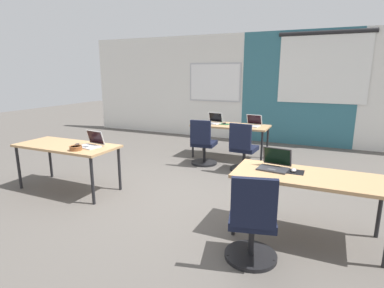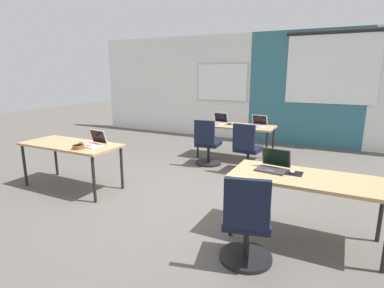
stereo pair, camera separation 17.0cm
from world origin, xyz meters
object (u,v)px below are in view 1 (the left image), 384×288
object	(u,v)px
desk_near_left	(67,149)
laptop_near_right_inner	(274,164)
mouse_far_left	(224,123)
mouse_far_right	(239,125)
snack_bowl	(76,148)
laptop_near_left_inner	(91,143)
chair_far_right	(243,152)
laptop_far_right	(252,124)
chair_near_right_inner	(252,226)
chair_far_left	(203,146)
mouse_near_right_inner	(294,170)
mouse_near_left_inner	(77,145)
desk_far_center	(230,128)
desk_near_right	(309,180)
laptop_far_left	(213,121)

from	to	relation	value
desk_near_left	laptop_near_right_inner	size ratio (longest dim) A/B	4.41
desk_near_left	mouse_far_left	world-z (taller)	mouse_far_left
mouse_far_right	snack_bowl	bearing A→B (deg)	-117.22
laptop_near_left_inner	chair_far_right	world-z (taller)	laptop_near_left_inner
laptop_near_right_inner	laptop_far_right	bearing A→B (deg)	115.16
laptop_near_right_inner	chair_near_right_inner	bearing A→B (deg)	-86.47
chair_near_right_inner	chair_far_right	distance (m)	2.85
chair_far_left	mouse_near_right_inner	bearing A→B (deg)	129.17
mouse_near_left_inner	mouse_far_right	world-z (taller)	same
laptop_near_left_inner	laptop_far_right	world-z (taller)	laptop_near_left_inner
desk_far_center	mouse_near_left_inner	world-z (taller)	mouse_near_left_inner
desk_near_right	mouse_near_right_inner	distance (m)	0.19
laptop_far_left	chair_far_left	size ratio (longest dim) A/B	0.40
chair_near_right_inner	laptop_far_right	bearing A→B (deg)	-90.02
mouse_far_left	mouse_far_right	distance (m)	0.33
mouse_far_left	mouse_near_left_inner	world-z (taller)	mouse_far_left
chair_far_left	laptop_far_left	bearing A→B (deg)	-89.22
mouse_near_right_inner	chair_near_right_inner	distance (m)	0.90
mouse_near_left_inner	snack_bowl	world-z (taller)	snack_bowl
desk_far_center	mouse_near_right_inner	distance (m)	3.17
desk_near_left	laptop_near_right_inner	world-z (taller)	laptop_near_right_inner
desk_near_left	laptop_near_right_inner	bearing A→B (deg)	1.52
chair_far_right	laptop_near_right_inner	bearing A→B (deg)	118.98
desk_far_center	laptop_near_left_inner	xyz separation A→B (m)	(-1.32, -2.74, 0.11)
desk_near_right	mouse_near_left_inner	world-z (taller)	mouse_near_left_inner
chair_far_left	chair_near_right_inner	world-z (taller)	same
mouse_near_right_inner	desk_far_center	bearing A→B (deg)	119.92
mouse_near_right_inner	desk_near_left	bearing A→B (deg)	-179.13
laptop_far_left	chair_far_right	bearing A→B (deg)	-33.86
mouse_near_right_inner	laptop_far_left	bearing A→B (deg)	125.49
laptop_near_left_inner	chair_near_right_inner	bearing A→B (deg)	-9.24
desk_near_right	chair_far_right	world-z (taller)	chair_far_right
desk_near_right	laptop_near_right_inner	distance (m)	0.41
snack_bowl	desk_far_center	bearing A→B (deg)	65.54
chair_far_right	mouse_far_right	bearing A→B (deg)	-64.40
desk_near_right	chair_near_right_inner	size ratio (longest dim) A/B	1.74
mouse_far_left	laptop_far_left	bearing A→B (deg)	-179.04
chair_near_right_inner	mouse_far_right	world-z (taller)	chair_near_right_inner
desk_far_center	laptop_far_left	distance (m)	0.41
chair_far_right	chair_far_left	bearing A→B (deg)	-1.04
chair_far_left	mouse_far_right	bearing A→B (deg)	-129.33
mouse_near_right_inner	mouse_near_left_inner	bearing A→B (deg)	-179.45
desk_near_left	mouse_far_right	xyz separation A→B (m)	(1.94, 2.82, 0.08)
laptop_near_right_inner	mouse_near_right_inner	distance (m)	0.22
mouse_near_right_inner	mouse_far_right	distance (m)	3.10
laptop_far_left	laptop_far_right	xyz separation A→B (m)	(0.85, 0.03, -0.00)
mouse_near_right_inner	mouse_far_right	size ratio (longest dim) A/B	0.99
desk_far_center	laptop_far_left	bearing A→B (deg)	176.95
desk_near_right	laptop_near_right_inner	world-z (taller)	laptop_near_right_inner
laptop_far_left	mouse_far_right	xyz separation A→B (m)	(0.58, -0.01, -0.03)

